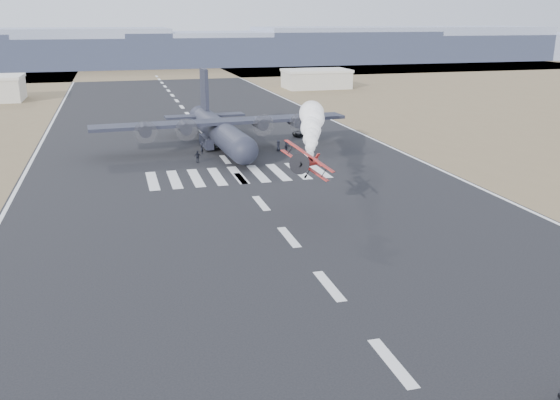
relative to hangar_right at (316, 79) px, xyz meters
name	(u,v)px	position (x,y,z in m)	size (l,w,h in m)	color
ground	(392,363)	(-46.00, -150.00, -3.01)	(500.00, 500.00, 0.00)	black
scrub_far	(152,71)	(-46.00, 80.00, -3.01)	(500.00, 80.00, 0.00)	brown
runway_markings	(225,159)	(-46.00, -90.00, -3.00)	(60.00, 260.00, 0.01)	silver
ridge_seg_d	(147,51)	(-46.00, 110.00, 3.49)	(150.00, 50.00, 13.00)	gray
ridge_seg_e	(281,47)	(19.00, 110.00, 4.49)	(150.00, 50.00, 15.00)	gray
ridge_seg_f	(401,44)	(84.00, 110.00, 5.49)	(150.00, 50.00, 17.00)	gray
ridge_seg_g	(508,46)	(149.00, 110.00, 3.49)	(150.00, 50.00, 13.00)	gray
hangar_right	(316,79)	(0.00, 0.00, 0.00)	(20.50, 12.50, 5.90)	#B0AA9C
aerobatic_biplane	(308,162)	(-42.38, -120.82, 3.42)	(5.65, 6.00, 4.46)	red
smoke_trail	(312,120)	(-33.60, -95.96, 3.65)	(12.29, 30.44, 4.03)	white
transport_aircraft	(220,129)	(-45.20, -80.85, 0.21)	(43.25, 35.60, 12.49)	black
support_vehicle	(305,133)	(-27.88, -74.94, -2.36)	(2.15, 4.67, 1.30)	black
crew_a	(202,148)	(-48.92, -84.77, -2.08)	(0.68, 0.56, 1.87)	black
crew_b	(241,155)	(-43.61, -90.77, -2.22)	(0.76, 0.47, 1.57)	black
crew_c	(228,154)	(-45.48, -90.14, -2.16)	(1.09, 0.51, 1.69)	black
crew_d	(198,157)	(-50.47, -91.09, -2.07)	(1.10, 0.57, 1.88)	black
crew_e	(278,145)	(-36.18, -86.16, -2.06)	(0.93, 0.57, 1.90)	black
crew_f	(286,147)	(-35.05, -87.19, -2.17)	(1.56, 0.51, 1.69)	black
crew_g	(252,148)	(-40.80, -86.84, -2.17)	(0.61, 0.50, 1.68)	black
crew_h	(239,150)	(-43.11, -87.22, -2.22)	(0.76, 0.47, 1.57)	black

